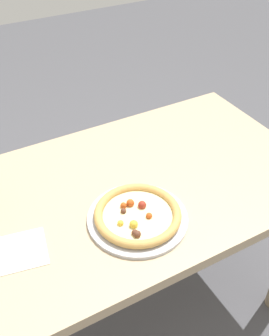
{
  "coord_description": "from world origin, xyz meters",
  "views": [
    {
      "loc": [
        -0.51,
        -0.91,
        1.66
      ],
      "look_at": [
        0.01,
        0.04,
        0.78
      ],
      "focal_mm": 42.59,
      "sensor_mm": 36.0,
      "label": 1
    }
  ],
  "objects": [
    {
      "name": "ground_plane",
      "position": [
        0.0,
        0.0,
        0.0
      ],
      "size": [
        8.0,
        8.0,
        0.0
      ],
      "primitive_type": "plane",
      "color": "#4C4C51"
    },
    {
      "name": "paper_napkin",
      "position": [
        -0.45,
        -0.1,
        0.75
      ],
      "size": [
        0.18,
        0.17,
        0.0
      ],
      "primitive_type": "cube",
      "rotation": [
        0.0,
        0.0,
        -0.19
      ],
      "color": "white",
      "rests_on": "dining_table"
    },
    {
      "name": "dining_table",
      "position": [
        0.0,
        0.0,
        0.63
      ],
      "size": [
        1.27,
        0.78,
        0.75
      ],
      "color": "tan",
      "rests_on": "ground"
    },
    {
      "name": "pizza_near",
      "position": [
        -0.09,
        -0.16,
        0.77
      ],
      "size": [
        0.32,
        0.32,
        0.04
      ],
      "color": "#B7B7BC",
      "rests_on": "dining_table"
    }
  ]
}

